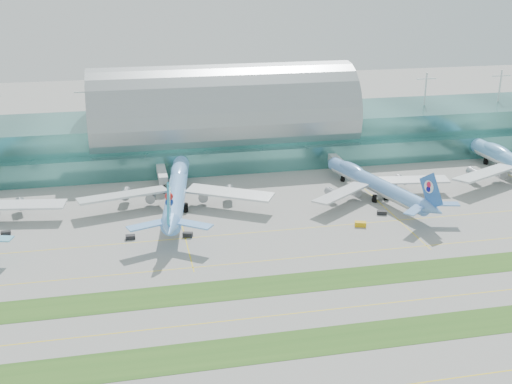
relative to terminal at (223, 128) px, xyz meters
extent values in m
plane|color=gray|center=(-0.01, -128.79, -14.23)|extent=(700.00, 700.00, 0.00)
cube|color=#3D7A75|center=(-0.01, 1.21, -4.23)|extent=(340.00, 42.00, 20.00)
cube|color=#3D7A75|center=(-0.01, -22.79, -9.23)|extent=(340.00, 8.00, 10.00)
ellipsoid|color=#9EA5A8|center=(-0.01, 1.21, 5.77)|extent=(340.00, 46.20, 16.17)
cylinder|color=white|center=(-0.01, 1.21, 13.77)|extent=(0.80, 0.80, 16.00)
cube|color=#B2B7B7|center=(-31.01, -33.79, -8.73)|extent=(3.50, 22.00, 3.00)
cylinder|color=black|center=(-31.01, -43.79, -12.23)|extent=(1.00, 1.00, 4.00)
cube|color=#B2B7B7|center=(43.99, -33.79, -8.73)|extent=(3.50, 22.00, 3.00)
cylinder|color=black|center=(43.99, -43.79, -12.23)|extent=(1.00, 1.00, 4.00)
cube|color=#B2B7B7|center=(118.99, -33.79, -8.73)|extent=(3.50, 22.00, 3.00)
cylinder|color=black|center=(118.99, -43.79, -12.23)|extent=(1.00, 1.00, 4.00)
cube|color=#2D591E|center=(-0.01, -156.79, -14.19)|extent=(420.00, 12.00, 0.08)
cube|color=#2D591E|center=(-0.01, -126.79, -14.19)|extent=(420.00, 12.00, 0.08)
cube|color=yellow|center=(-0.01, -142.79, -14.22)|extent=(420.00, 0.35, 0.01)
cube|color=yellow|center=(-0.01, -110.79, -14.22)|extent=(420.00, 0.35, 0.01)
cube|color=yellow|center=(-0.01, -88.79, -14.22)|extent=(420.00, 0.35, 0.01)
cube|color=white|center=(-82.01, -60.97, -8.47)|extent=(31.10, 12.24, 1.23)
cylinder|color=gray|center=(-87.66, -56.68, -10.59)|extent=(4.59, 6.18, 3.43)
cylinder|color=#72AFFA|center=(-27.26, -60.20, -7.59)|extent=(16.56, 67.69, 6.74)
ellipsoid|color=#72AFFA|center=(-24.49, -41.52, -5.74)|extent=(9.34, 21.22, 4.80)
cone|color=#72AFFA|center=(-21.93, -24.27, -7.59)|extent=(7.47, 6.37, 6.74)
cone|color=#72AFFA|center=(-32.84, -97.85, -6.29)|extent=(7.77, 10.62, 6.41)
cube|color=white|center=(-46.94, -59.48, -8.03)|extent=(33.64, 15.62, 1.33)
cylinder|color=gray|center=(-41.24, -54.39, -10.31)|extent=(4.53, 6.46, 3.70)
cube|color=white|center=(-8.21, -65.22, -8.03)|extent=(32.28, 23.59, 1.33)
cylinder|color=gray|center=(-12.19, -58.70, -10.31)|extent=(4.53, 6.46, 3.70)
cube|color=#2C9DC6|center=(-32.52, -95.70, 0.56)|extent=(2.74, 14.24, 15.68)
cylinder|color=white|center=(-32.36, -94.63, 2.20)|extent=(1.73, 5.31, 5.22)
cylinder|color=black|center=(-23.50, -34.85, -12.60)|extent=(1.96, 1.96, 3.26)
cylinder|color=black|center=(-31.12, -64.03, -12.60)|extent=(1.96, 1.96, 3.26)
cylinder|color=black|center=(-24.67, -64.98, -12.60)|extent=(1.96, 1.96, 3.26)
cylinder|color=#5F91D2|center=(48.86, -65.58, -8.50)|extent=(20.37, 57.74, 5.82)
ellipsoid|color=#5F91D2|center=(44.73, -49.83, -6.91)|extent=(9.83, 18.50, 4.14)
cone|color=#5F91D2|center=(40.92, -35.28, -8.50)|extent=(6.81, 6.01, 5.82)
cone|color=#5F91D2|center=(57.18, -97.34, -7.38)|extent=(7.48, 9.57, 5.53)
cube|color=silver|center=(33.00, -71.68, -8.88)|extent=(26.79, 22.48, 1.15)
cylinder|color=#919399|center=(35.80, -65.71, -10.85)|extent=(4.39, 5.80, 3.19)
cube|color=silver|center=(65.67, -63.12, -8.88)|extent=(28.81, 10.59, 1.15)
cylinder|color=#919399|center=(60.30, -59.29, -10.85)|extent=(4.39, 5.80, 3.19)
cube|color=blue|center=(56.71, -95.53, -1.47)|extent=(3.67, 12.07, 13.52)
cylinder|color=white|center=(56.47, -94.62, -0.06)|extent=(1.96, 4.57, 4.50)
cylinder|color=black|center=(43.26, -44.21, -12.82)|extent=(1.69, 1.69, 2.81)
cylinder|color=black|center=(47.09, -69.93, -12.82)|extent=(1.69, 1.69, 2.81)
cylinder|color=black|center=(52.53, -68.50, -12.82)|extent=(1.69, 1.69, 2.81)
ellipsoid|color=#69ABE7|center=(114.99, -41.62, -5.75)|extent=(7.51, 20.79, 4.80)
cone|color=#69ABE7|center=(114.03, -24.22, -7.60)|extent=(7.02, 5.79, 6.73)
cube|color=white|center=(96.63, -63.69, -8.04)|extent=(32.97, 21.25, 1.33)
cylinder|color=#9B9DA3|center=(101.19, -57.56, -10.32)|extent=(4.02, 6.17, 3.69)
cylinder|color=black|center=(114.62, -34.89, -12.60)|extent=(1.95, 1.95, 3.26)
cube|color=black|center=(-86.24, -73.50, -13.57)|extent=(3.25, 1.96, 1.31)
cube|color=black|center=(-45.18, -85.67, -13.54)|extent=(3.19, 2.06, 1.38)
cube|color=black|center=(-26.33, -87.85, -13.43)|extent=(3.62, 2.53, 1.60)
cube|color=#D39F0C|center=(33.48, -91.24, -13.39)|extent=(4.47, 3.39, 1.68)
cube|color=black|center=(45.03, -82.43, -13.53)|extent=(3.92, 2.77, 1.40)
camera|label=1|loc=(-44.30, -284.76, 73.62)|focal=45.00mm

